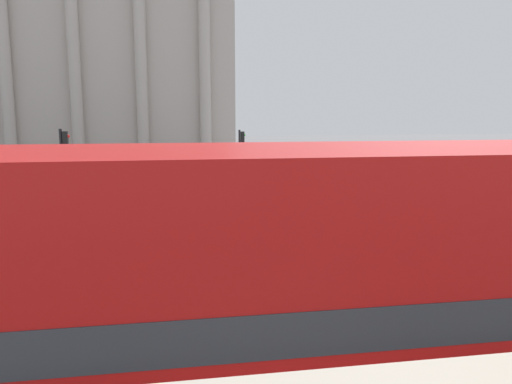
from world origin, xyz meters
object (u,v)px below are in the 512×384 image
Objects in this scene: traffic_light_far at (241,152)px; pedestrian_white at (178,213)px; pedestrian_grey at (97,248)px; double_decker_bus at (366,303)px; plaza_building_left at (88,30)px; pedestrian_blue at (202,183)px; pedestrian_red at (268,168)px; traffic_light_mid at (64,164)px.

pedestrian_white is at bearing -110.63° from traffic_light_far.
pedestrian_white is 5.69m from pedestrian_grey.
double_decker_bus is 23.56m from traffic_light_far.
plaza_building_left reaches higher than pedestrian_grey.
pedestrian_blue reaches higher than pedestrian_white.
pedestrian_grey is at bearing -111.40° from traffic_light_far.
traffic_light_far is at bearing 11.02° from pedestrian_white.
traffic_light_far reaches higher than pedestrian_blue.
pedestrian_white is at bearing -84.01° from pedestrian_blue.
plaza_building_left reaches higher than pedestrian_red.
traffic_light_mid is 1.09× the size of traffic_light_far.
traffic_light_mid is (2.79, -26.52, -9.30)m from plaza_building_left.
pedestrian_red is 21.63m from pedestrian_grey.
plaza_building_left is 31.65m from pedestrian_white.
pedestrian_blue is at bearing -68.30° from plaza_building_left.
plaza_building_left is at bearing -76.54° from pedestrian_red.
plaza_building_left is 15.54× the size of pedestrian_red.
plaza_building_left is 23.67m from traffic_light_far.
pedestrian_grey is at bearing 36.31° from pedestrian_red.
pedestrian_white is (7.27, -28.77, -11.01)m from plaza_building_left.
pedestrian_blue is at bearing 91.07° from double_decker_bus.
traffic_light_mid is 7.98m from pedestrian_grey.
pedestrian_blue is (8.63, -21.69, -10.89)m from plaza_building_left.
double_decker_bus is at bearing -77.41° from plaza_building_left.
plaza_building_left reaches higher than traffic_light_mid.
double_decker_bus is at bearing -70.95° from pedestrian_blue.
plaza_building_left is at bearing 45.83° from pedestrian_white.
pedestrian_grey is (-2.21, -5.24, 0.14)m from pedestrian_white.
traffic_light_far reaches higher than pedestrian_white.
pedestrian_red is (2.51, 4.49, -1.50)m from traffic_light_far.
traffic_light_far is (1.68, 23.50, 0.04)m from double_decker_bus.
plaza_building_left is at bearing 120.77° from traffic_light_far.
traffic_light_mid is 2.50× the size of pedestrian_red.
plaza_building_left is 15.67× the size of pedestrian_white.
pedestrian_red is 0.89× the size of pedestrian_grey.
traffic_light_far is at bearing 43.57° from traffic_light_mid.
traffic_light_mid is 11.45m from traffic_light_far.
pedestrian_red is (13.60, -14.13, -11.00)m from plaza_building_left.
traffic_light_far is (8.30, 7.89, -0.21)m from traffic_light_mid.
traffic_light_far reaches higher than pedestrian_red.
traffic_light_far is at bearing 30.40° from pedestrian_red.
pedestrian_white is at bearing -75.82° from plaza_building_left.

